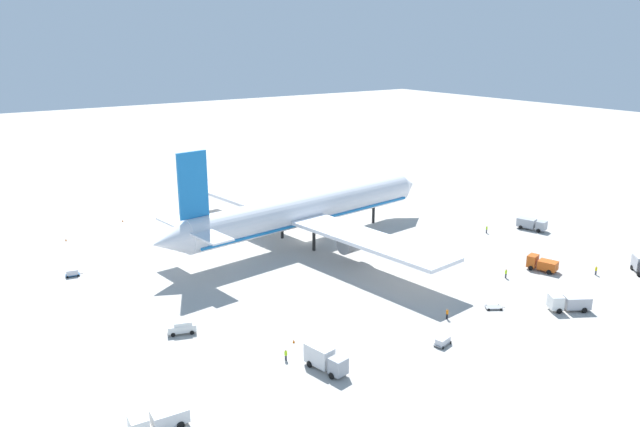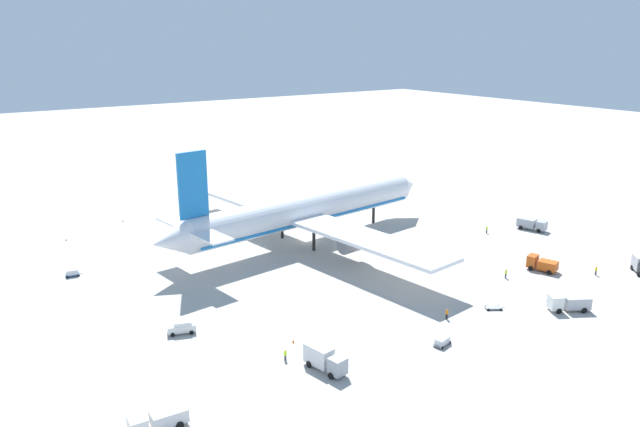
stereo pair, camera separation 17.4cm
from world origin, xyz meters
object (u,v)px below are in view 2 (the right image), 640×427
at_px(ground_worker_3, 596,271).
at_px(traffic_cone_2, 66,240).
at_px(baggage_cart_1, 72,272).
at_px(service_van, 182,327).
at_px(service_truck_1, 569,302).
at_px(service_truck_3, 158,419).
at_px(traffic_cone_1, 356,182).
at_px(baggage_cart_2, 442,341).
at_px(traffic_cone_0, 123,221).
at_px(traffic_cone_3, 340,187).
at_px(airliner, 304,211).
at_px(service_truck_2, 542,264).
at_px(ground_worker_1, 285,355).
at_px(baggage_cart_0, 494,307).
at_px(traffic_cone_4, 293,341).
at_px(service_truck_0, 532,224).
at_px(service_truck_5, 324,358).
at_px(ground_worker_0, 487,229).
at_px(ground_worker_2, 506,274).
at_px(ground_worker_4, 447,314).

xyz_separation_m(ground_worker_3, traffic_cone_2, (-78.10, 78.33, -0.62)).
bearing_deg(baggage_cart_1, service_van, -76.28).
xyz_separation_m(service_truck_1, service_truck_3, (-66.98, 7.91, -0.18)).
bearing_deg(traffic_cone_1, baggage_cart_1, -161.80).
height_order(service_truck_1, baggage_cart_1, service_truck_1).
bearing_deg(baggage_cart_2, traffic_cone_0, 102.33).
height_order(baggage_cart_2, traffic_cone_3, baggage_cart_2).
bearing_deg(service_van, airliner, 32.97).
bearing_deg(ground_worker_3, service_truck_2, 131.37).
relative_size(service_truck_2, baggage_cart_2, 1.70).
height_order(service_truck_3, ground_worker_1, service_truck_3).
relative_size(baggage_cart_0, traffic_cone_4, 5.80).
xyz_separation_m(ground_worker_1, ground_worker_3, (65.05, -6.51, 0.07)).
distance_m(service_truck_2, ground_worker_1, 58.58).
xyz_separation_m(ground_worker_3, traffic_cone_0, (-63.21, 85.78, -0.62)).
relative_size(baggage_cart_0, ground_worker_3, 1.82).
distance_m(baggage_cart_0, traffic_cone_3, 87.98).
xyz_separation_m(baggage_cart_0, baggage_cart_2, (-15.96, -3.91, 0.39)).
distance_m(service_truck_0, service_truck_5, 79.33).
distance_m(airliner, ground_worker_0, 42.96).
bearing_deg(baggage_cart_0, traffic_cone_1, 66.24).
distance_m(service_truck_0, traffic_cone_4, 76.67).
height_order(service_truck_1, baggage_cart_0, service_truck_1).
distance_m(service_truck_3, baggage_cart_1, 54.45).
bearing_deg(baggage_cart_0, service_truck_5, 179.42).
distance_m(baggage_cart_1, ground_worker_2, 81.64).
bearing_deg(service_truck_3, ground_worker_3, -1.07).
relative_size(service_truck_0, traffic_cone_4, 12.69).
bearing_deg(service_truck_1, traffic_cone_2, 125.30).
xyz_separation_m(airliner, service_truck_1, (17.01, -53.79, -5.83)).
xyz_separation_m(ground_worker_3, ground_worker_4, (-37.06, 2.82, 0.01)).
height_order(baggage_cart_0, traffic_cone_3, traffic_cone_3).
bearing_deg(ground_worker_4, service_truck_1, -25.81).
bearing_deg(service_truck_0, service_truck_1, -135.74).
bearing_deg(traffic_cone_3, traffic_cone_0, 178.40).
bearing_deg(service_truck_3, service_truck_1, -6.73).
distance_m(ground_worker_2, traffic_cone_4, 46.14).
height_order(baggage_cart_0, traffic_cone_2, traffic_cone_2).
distance_m(service_truck_5, service_van, 24.13).
bearing_deg(service_truck_1, ground_worker_1, 164.70).
distance_m(service_truck_2, ground_worker_0, 23.67).
relative_size(baggage_cart_0, ground_worker_0, 1.79).
xyz_separation_m(baggage_cart_1, traffic_cone_1, (91.45, 30.07, -0.44)).
height_order(baggage_cart_1, ground_worker_2, ground_worker_2).
relative_size(traffic_cone_1, traffic_cone_2, 1.00).
relative_size(ground_worker_1, traffic_cone_2, 2.96).
xyz_separation_m(service_truck_5, ground_worker_4, (24.94, 1.42, -0.80)).
height_order(service_truck_1, ground_worker_0, service_truck_1).
height_order(service_truck_0, traffic_cone_2, service_truck_0).
relative_size(ground_worker_1, traffic_cone_4, 2.96).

